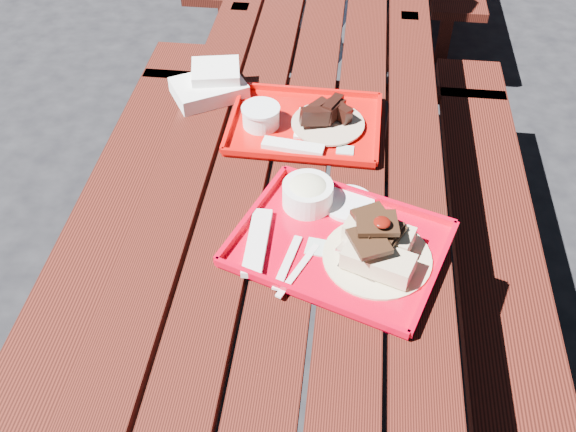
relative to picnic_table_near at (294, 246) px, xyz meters
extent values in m
plane|color=black|center=(0.00, 0.00, -0.56)|extent=(60.00, 60.00, 0.00)
cube|color=#47150D|center=(-0.30, 0.00, 0.17)|extent=(0.14, 2.40, 0.04)
cube|color=#47150D|center=(-0.15, 0.00, 0.17)|extent=(0.14, 2.40, 0.04)
cube|color=#47150D|center=(0.00, 0.00, 0.17)|extent=(0.14, 2.40, 0.04)
cube|color=#47150D|center=(0.15, 0.00, 0.17)|extent=(0.14, 2.40, 0.04)
cube|color=#47150D|center=(0.30, 0.00, 0.17)|extent=(0.14, 2.40, 0.04)
cube|color=#47150D|center=(-0.58, 0.00, -0.13)|extent=(0.25, 2.40, 0.04)
cube|color=#47150D|center=(-0.58, 0.84, -0.35)|extent=(0.06, 0.06, 0.42)
cube|color=#47150D|center=(0.58, 0.00, -0.13)|extent=(0.25, 2.40, 0.04)
cube|color=#47150D|center=(0.58, 0.84, -0.35)|extent=(0.06, 0.06, 0.42)
cube|color=#47150D|center=(-0.30, 0.96, -0.19)|extent=(0.06, 0.06, 0.75)
cube|color=#47150D|center=(0.30, 0.96, -0.19)|extent=(0.06, 0.06, 0.75)
cube|color=#47150D|center=(0.00, 0.96, -0.13)|extent=(1.40, 0.06, 0.04)
cube|color=#47150D|center=(-0.58, 1.96, -0.35)|extent=(0.06, 0.06, 0.42)
cube|color=#47150D|center=(0.58, 1.96, -0.35)|extent=(0.06, 0.06, 0.42)
cube|color=#47150D|center=(0.30, 1.84, -0.19)|extent=(0.06, 0.06, 0.75)
cube|color=red|center=(0.12, -0.17, 0.20)|extent=(0.53, 0.47, 0.01)
cube|color=red|center=(0.17, -0.01, 0.21)|extent=(0.42, 0.16, 0.02)
cube|color=red|center=(0.06, -0.33, 0.21)|extent=(0.42, 0.16, 0.02)
cube|color=red|center=(0.33, -0.24, 0.21)|extent=(0.12, 0.33, 0.02)
cube|color=red|center=(-0.09, -0.10, 0.21)|extent=(0.12, 0.33, 0.02)
cylinder|color=beige|center=(0.20, -0.20, 0.20)|extent=(0.24, 0.24, 0.01)
cube|color=beige|center=(0.20, -0.24, 0.24)|extent=(0.17, 0.12, 0.04)
cube|color=beige|center=(0.20, -0.16, 0.24)|extent=(0.17, 0.12, 0.04)
ellipsoid|color=#520B06|center=(0.20, -0.20, 0.33)|extent=(0.04, 0.04, 0.01)
cylinder|color=white|center=(0.03, -0.04, 0.23)|extent=(0.12, 0.12, 0.06)
ellipsoid|color=beige|center=(0.03, -0.04, 0.25)|extent=(0.10, 0.10, 0.05)
cylinder|color=white|center=(0.13, -0.04, 0.21)|extent=(0.12, 0.12, 0.01)
cube|color=white|center=(-0.06, -0.19, 0.21)|extent=(0.05, 0.20, 0.02)
cube|color=white|center=(0.01, -0.24, 0.20)|extent=(0.05, 0.16, 0.01)
cube|color=white|center=(0.03, -0.26, 0.20)|extent=(0.08, 0.16, 0.01)
cube|color=silver|center=(0.07, -0.18, 0.20)|extent=(0.06, 0.06, 0.00)
cube|color=red|center=(0.00, 0.27, 0.20)|extent=(0.41, 0.32, 0.01)
cube|color=red|center=(0.00, 0.43, 0.21)|extent=(0.40, 0.02, 0.02)
cube|color=red|center=(-0.01, 0.12, 0.21)|extent=(0.40, 0.02, 0.02)
cube|color=red|center=(0.20, 0.27, 0.21)|extent=(0.02, 0.31, 0.02)
cube|color=red|center=(-0.20, 0.28, 0.21)|extent=(0.02, 0.31, 0.02)
cube|color=white|center=(0.04, 0.27, 0.20)|extent=(0.14, 0.14, 0.01)
cylinder|color=tan|center=(0.06, 0.27, 0.21)|extent=(0.20, 0.20, 0.01)
cylinder|color=white|center=(-0.12, 0.26, 0.23)|extent=(0.10, 0.10, 0.05)
cylinder|color=white|center=(-0.12, 0.26, 0.25)|extent=(0.11, 0.11, 0.01)
cube|color=white|center=(-0.02, 0.16, 0.21)|extent=(0.17, 0.06, 0.01)
cube|color=silver|center=(0.11, 0.17, 0.20)|extent=(0.05, 0.04, 0.00)
cube|color=white|center=(-0.29, 0.40, 0.21)|extent=(0.25, 0.23, 0.05)
cube|color=white|center=(-0.28, 0.42, 0.25)|extent=(0.15, 0.13, 0.04)
camera|label=1|loc=(0.12, -1.16, 1.26)|focal=40.00mm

